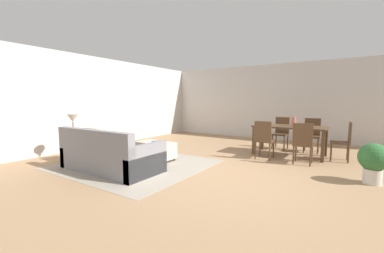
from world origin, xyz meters
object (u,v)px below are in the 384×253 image
(dining_chair_far_right, at_px, (312,133))
(dining_chair_head_east, at_px, (344,139))
(dining_chair_near_right, at_px, (303,141))
(dining_table, at_px, (290,129))
(dining_chair_near_left, at_px, (264,138))
(table_lamp, at_px, (73,119))
(dining_chair_far_left, at_px, (281,131))
(couch, at_px, (109,156))
(side_table, at_px, (74,142))
(ottoman_table, at_px, (156,150))
(vase_centerpiece, at_px, (294,121))
(potted_plant, at_px, (374,160))
(book_on_ottoman, at_px, (158,142))

(dining_chair_far_right, relative_size, dining_chair_head_east, 1.00)
(dining_chair_near_right, bearing_deg, dining_table, 118.84)
(dining_chair_near_left, distance_m, dining_chair_near_right, 0.88)
(dining_chair_near_left, relative_size, dining_chair_head_east, 1.00)
(table_lamp, bearing_deg, dining_chair_far_left, 48.65)
(couch, height_order, dining_chair_head_east, dining_chair_head_east)
(dining_chair_near_left, xyz_separation_m, dining_chair_far_right, (0.84, 1.57, 0.00))
(side_table, xyz_separation_m, table_lamp, (-0.00, -0.00, 0.53))
(side_table, height_order, dining_chair_head_east, dining_chair_head_east)
(dining_chair_head_east, bearing_deg, ottoman_table, -148.08)
(dining_chair_near_left, bearing_deg, ottoman_table, -144.26)
(ottoman_table, bearing_deg, dining_chair_near_right, 26.17)
(vase_centerpiece, bearing_deg, dining_chair_far_right, 67.66)
(dining_table, distance_m, potted_plant, 2.28)
(ottoman_table, height_order, vase_centerpiece, vase_centerpiece)
(side_table, relative_size, dining_chair_head_east, 0.62)
(table_lamp, bearing_deg, couch, -2.70)
(side_table, relative_size, potted_plant, 0.82)
(side_table, distance_m, dining_chair_near_left, 4.48)
(ottoman_table, height_order, book_on_ottoman, book_on_ottoman)
(table_lamp, height_order, dining_chair_near_right, table_lamp)
(dining_chair_near_right, bearing_deg, ottoman_table, -153.83)
(couch, height_order, potted_plant, couch)
(table_lamp, bearing_deg, dining_table, 39.65)
(dining_chair_near_right, distance_m, potted_plant, 1.41)
(side_table, bearing_deg, vase_centerpiece, 38.90)
(dining_chair_head_east, bearing_deg, table_lamp, -147.12)
(ottoman_table, bearing_deg, dining_chair_far_right, 46.28)
(dining_chair_near_right, xyz_separation_m, book_on_ottoman, (-2.84, -1.51, -0.07))
(dining_chair_far_right, distance_m, dining_chair_head_east, 1.09)
(table_lamp, height_order, book_on_ottoman, table_lamp)
(table_lamp, xyz_separation_m, dining_chair_near_right, (4.52, 2.55, -0.46))
(couch, xyz_separation_m, potted_plant, (4.39, 1.90, 0.12))
(dining_table, distance_m, dining_chair_near_left, 0.89)
(dining_chair_head_east, height_order, vase_centerpiece, vase_centerpiece)
(dining_chair_near_right, height_order, dining_chair_far_right, same)
(dining_chair_near_right, distance_m, dining_chair_far_left, 1.83)
(dining_table, bearing_deg, dining_chair_near_right, -61.16)
(table_lamp, distance_m, dining_chair_far_left, 5.58)
(table_lamp, xyz_separation_m, potted_plant, (5.73, 1.83, -0.58))
(dining_chair_near_right, distance_m, dining_chair_far_right, 1.62)
(dining_table, relative_size, book_on_ottoman, 6.63)
(dining_chair_near_left, relative_size, vase_centerpiece, 3.76)
(dining_chair_far_right, height_order, vase_centerpiece, vase_centerpiece)
(ottoman_table, bearing_deg, side_table, -144.92)
(vase_centerpiece, xyz_separation_m, book_on_ottoman, (-2.48, -2.32, -0.43))
(couch, distance_m, table_lamp, 1.51)
(side_table, xyz_separation_m, dining_chair_far_right, (4.49, 4.17, 0.07))
(dining_chair_near_left, bearing_deg, dining_table, 61.44)
(table_lamp, bearing_deg, ottoman_table, 35.08)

